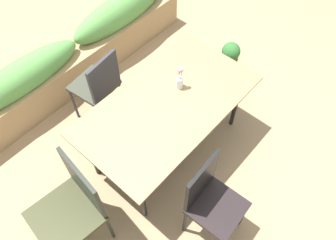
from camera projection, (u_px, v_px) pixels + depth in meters
name	position (u px, v px, depth m)	size (l,w,h in m)	color
ground_plane	(163.00, 143.00, 3.58)	(12.00, 12.00, 0.00)	#9E7F5B
dining_table	(168.00, 107.00, 2.98)	(1.66, 0.92, 0.75)	#8C704C
chair_near_left	(211.00, 199.00, 2.65)	(0.42, 0.42, 0.95)	black
chair_far_side	(98.00, 84.00, 3.34)	(0.45, 0.45, 0.93)	#36392D
chair_end_left	(73.00, 205.00, 2.61)	(0.55, 0.55, 0.99)	#2D2F16
flower_vase	(179.00, 80.00, 2.98)	(0.08, 0.07, 0.24)	silver
planter_box	(79.00, 54.00, 3.86)	(3.08, 0.37, 0.75)	#9E7F56
potted_plant	(230.00, 57.00, 4.03)	(0.22, 0.22, 0.41)	#9E6047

